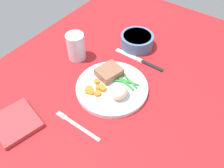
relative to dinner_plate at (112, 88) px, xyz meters
The scene contains 11 objects.
dining_table 4.21cm from the dinner_plate, 19.12° to the right, with size 120.00×90.00×2.00cm.
dinner_plate is the anchor object (origin of this frame).
meat_portion 5.49cm from the dinner_plate, 49.40° to the left, with size 8.06×6.86×2.81cm, color #936047.
mashed_potatoes 5.69cm from the dinner_plate, 116.57° to the right, with size 6.00×5.28×4.29cm, color beige.
carrot_slices 5.85cm from the dinner_plate, 143.28° to the left, with size 7.03×5.93×1.20cm.
green_beans 4.92cm from the dinner_plate, 33.05° to the right, with size 5.45×8.91×0.79cm.
fork 17.85cm from the dinner_plate, behind, with size 1.44×16.60×0.40cm.
knife 17.73cm from the dinner_plate, ahead, with size 1.70×20.50×0.64cm.
water_glass 21.37cm from the dinner_plate, 74.74° to the left, with size 6.70×6.70×10.25cm.
salad_bowl 25.08cm from the dinner_plate, 12.44° to the left, with size 12.87×12.87×5.18cm.
napkin 31.81cm from the dinner_plate, 151.09° to the left, with size 12.17×13.02×1.53cm, color #B2383D.
Camera 1 is at (-46.06, -29.18, 62.75)cm, focal length 37.92 mm.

